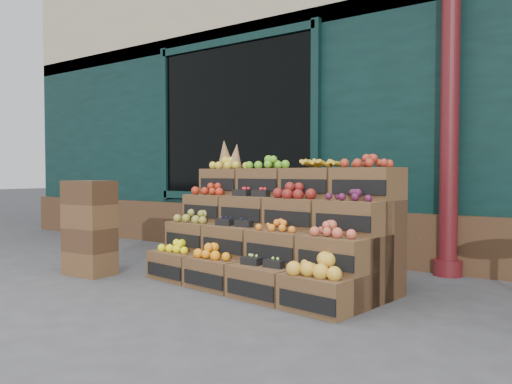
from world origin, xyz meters
The scene contains 5 objects.
ground centered at (0.00, 0.00, 0.00)m, with size 60.00×60.00×0.00m, color #424244.
shop_facade centered at (0.00, 5.11, 2.40)m, with size 12.00×6.24×4.80m.
crate_display centered at (-0.02, 0.72, 0.43)m, with size 2.33×1.36×1.38m.
spare_crates centered at (-1.78, 0.02, 0.48)m, with size 0.49×0.36×0.95m.
shopkeeper centered at (-2.03, 2.75, 1.02)m, with size 0.75×0.49×2.05m, color #154A1C.
Camera 1 is at (2.47, -3.12, 1.02)m, focal length 35.00 mm.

